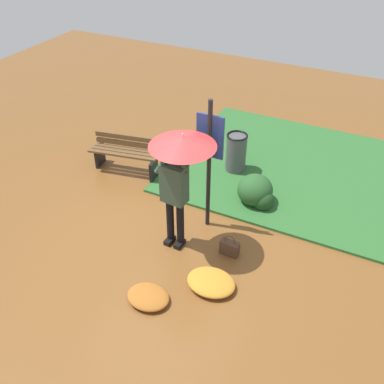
{
  "coord_description": "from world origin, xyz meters",
  "views": [
    {
      "loc": [
        2.75,
        -4.44,
        4.86
      ],
      "look_at": [
        0.33,
        0.46,
        0.85
      ],
      "focal_mm": 40.57,
      "sensor_mm": 36.0,
      "label": 1
    }
  ],
  "objects_px": {
    "info_sign_post": "(210,151)",
    "park_bench": "(126,154)",
    "handbag": "(229,248)",
    "person_with_umbrella": "(179,163)",
    "trash_bin": "(236,153)"
  },
  "relations": [
    {
      "from": "info_sign_post",
      "to": "park_bench",
      "type": "height_order",
      "value": "info_sign_post"
    },
    {
      "from": "handbag",
      "to": "trash_bin",
      "type": "relative_size",
      "value": 0.44
    },
    {
      "from": "handbag",
      "to": "trash_bin",
      "type": "distance_m",
      "value": 2.41
    },
    {
      "from": "park_bench",
      "to": "info_sign_post",
      "type": "bearing_deg",
      "value": -20.13
    },
    {
      "from": "handbag",
      "to": "park_bench",
      "type": "height_order",
      "value": "park_bench"
    },
    {
      "from": "info_sign_post",
      "to": "handbag",
      "type": "distance_m",
      "value": 1.54
    },
    {
      "from": "person_with_umbrella",
      "to": "park_bench",
      "type": "relative_size",
      "value": 1.45
    },
    {
      "from": "handbag",
      "to": "park_bench",
      "type": "relative_size",
      "value": 0.26
    },
    {
      "from": "person_with_umbrella",
      "to": "info_sign_post",
      "type": "bearing_deg",
      "value": 74.31
    },
    {
      "from": "person_with_umbrella",
      "to": "info_sign_post",
      "type": "relative_size",
      "value": 0.89
    },
    {
      "from": "person_with_umbrella",
      "to": "trash_bin",
      "type": "xyz_separation_m",
      "value": [
        0.0,
        2.39,
        -1.13
      ]
    },
    {
      "from": "person_with_umbrella",
      "to": "handbag",
      "type": "relative_size",
      "value": 5.53
    },
    {
      "from": "park_bench",
      "to": "person_with_umbrella",
      "type": "bearing_deg",
      "value": -36.41
    },
    {
      "from": "info_sign_post",
      "to": "trash_bin",
      "type": "height_order",
      "value": "info_sign_post"
    },
    {
      "from": "person_with_umbrella",
      "to": "info_sign_post",
      "type": "xyz_separation_m",
      "value": [
        0.18,
        0.66,
        -0.11
      ]
    }
  ]
}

